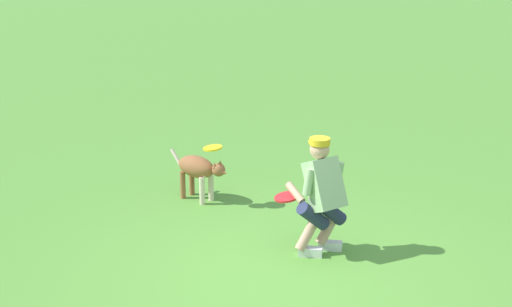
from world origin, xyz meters
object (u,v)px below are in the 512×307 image
frisbee_held (287,197)px  person (322,193)px  dog (199,169)px  frisbee_flying (213,148)px

frisbee_held → person: bearing=171.0°
person → frisbee_held: bearing=38.4°
dog → frisbee_held: size_ratio=3.18×
frisbee_flying → frisbee_held: bearing=133.4°
person → frisbee_held: person is taller
frisbee_flying → dog: bearing=-35.0°
dog → frisbee_held: bearing=-14.9°
frisbee_flying → frisbee_held: size_ratio=0.87×
frisbee_flying → frisbee_held: (-1.07, 1.13, -0.16)m
dog → frisbee_held: (-1.29, 1.28, 0.19)m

